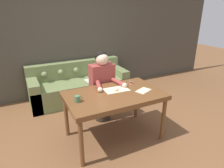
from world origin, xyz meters
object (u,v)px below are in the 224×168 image
object	(u,v)px
couch	(79,85)
mug	(77,99)
dining_table	(114,98)
thread_spool	(131,82)
scissors	(118,90)
person	(102,86)

from	to	relation	value
couch	mug	size ratio (longest dim) A/B	18.71
dining_table	thread_spool	world-z (taller)	thread_spool
thread_spool	dining_table	bearing A→B (deg)	-152.02
dining_table	thread_spool	size ratio (longest dim) A/B	31.77
couch	mug	distance (m)	1.83
scissors	dining_table	bearing A→B (deg)	-138.47
scissors	person	bearing A→B (deg)	96.23
couch	scissors	world-z (taller)	couch
person	thread_spool	xyz separation A→B (m)	(0.37, -0.34, 0.12)
person	thread_spool	bearing A→B (deg)	-42.41
mug	thread_spool	size ratio (longest dim) A/B	2.51
dining_table	mug	bearing A→B (deg)	-177.52
dining_table	scissors	xyz separation A→B (m)	(0.11, 0.10, 0.08)
person	scissors	world-z (taller)	person
couch	scissors	size ratio (longest dim) A/B	11.08
dining_table	scissors	bearing A→B (deg)	41.53
dining_table	couch	distance (m)	1.70
mug	person	bearing A→B (deg)	43.56
dining_table	couch	bearing A→B (deg)	91.59
scissors	mug	bearing A→B (deg)	-169.89
mug	thread_spool	world-z (taller)	mug
couch	thread_spool	size ratio (longest dim) A/B	46.99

